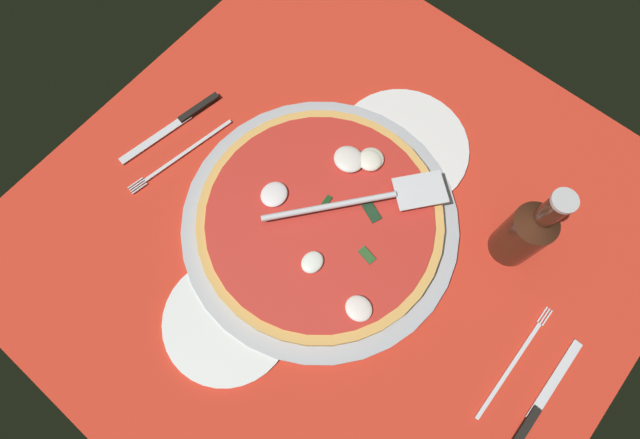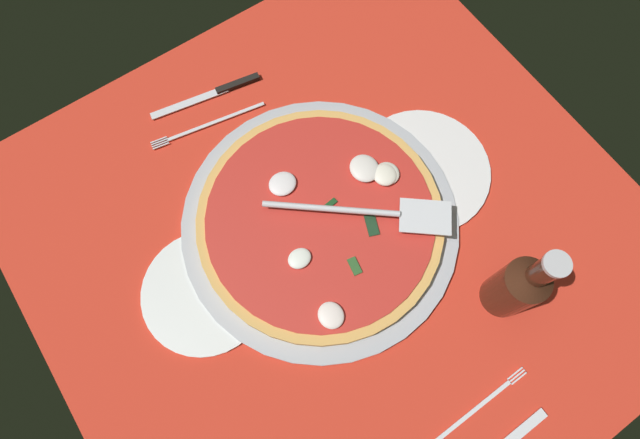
% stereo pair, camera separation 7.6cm
% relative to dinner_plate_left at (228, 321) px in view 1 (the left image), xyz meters
% --- Properties ---
extents(ground_plane, '(0.96, 0.96, 0.01)m').
position_rel_dinner_plate_left_xyz_m(ground_plane, '(0.23, -0.04, -0.01)').
color(ground_plane, red).
extents(checker_pattern, '(0.96, 0.96, 0.00)m').
position_rel_dinner_plate_left_xyz_m(checker_pattern, '(0.23, -0.04, -0.01)').
color(checker_pattern, silver).
rests_on(checker_pattern, ground_plane).
extents(pizza_pan, '(0.46, 0.46, 0.01)m').
position_rel_dinner_plate_left_xyz_m(pizza_pan, '(0.22, -0.01, 0.00)').
color(pizza_pan, '#ABAFB8').
rests_on(pizza_pan, ground_plane).
extents(dinner_plate_left, '(0.20, 0.20, 0.01)m').
position_rel_dinner_plate_left_xyz_m(dinner_plate_left, '(0.00, 0.00, 0.00)').
color(dinner_plate_left, white).
rests_on(dinner_plate_left, ground_plane).
extents(dinner_plate_right, '(0.23, 0.23, 0.01)m').
position_rel_dinner_plate_left_xyz_m(dinner_plate_right, '(0.42, -0.03, 0.00)').
color(dinner_plate_right, white).
rests_on(dinner_plate_right, ground_plane).
extents(pizza, '(0.40, 0.40, 0.03)m').
position_rel_dinner_plate_left_xyz_m(pizza, '(0.22, -0.01, 0.02)').
color(pizza, '#E1A653').
rests_on(pizza, pizza_pan).
extents(pizza_server, '(0.25, 0.22, 0.01)m').
position_rel_dinner_plate_left_xyz_m(pizza_server, '(0.28, -0.05, 0.04)').
color(pizza_server, silver).
rests_on(pizza_server, pizza).
extents(place_setting_near, '(0.22, 0.14, 0.01)m').
position_rel_dinner_plate_left_xyz_m(place_setting_near, '(0.22, -0.41, -0.00)').
color(place_setting_near, white).
rests_on(place_setting_near, ground_plane).
extents(place_setting_far, '(0.23, 0.16, 0.01)m').
position_rel_dinner_plate_left_xyz_m(place_setting_far, '(0.18, 0.28, -0.00)').
color(place_setting_far, white).
rests_on(place_setting_far, ground_plane).
extents(beer_bottle, '(0.07, 0.07, 0.21)m').
position_rel_dinner_plate_left_xyz_m(beer_bottle, '(0.38, -0.27, 0.08)').
color(beer_bottle, '#3E1F13').
rests_on(beer_bottle, ground_plane).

